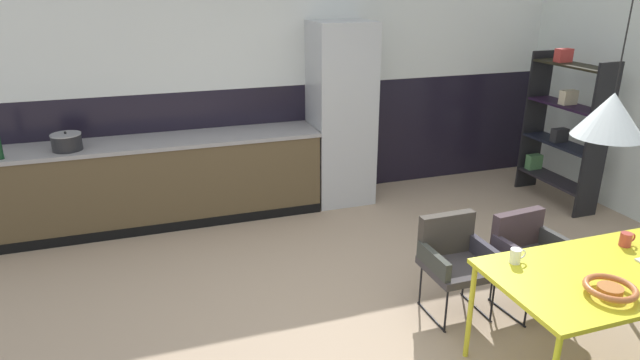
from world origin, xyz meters
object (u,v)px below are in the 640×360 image
at_px(cooking_pot, 67,142).
at_px(open_shelf_unit, 562,126).
at_px(fruit_bowl, 610,289).
at_px(mug_short_terracotta, 626,239).
at_px(pendant_lamp_over_table_near, 611,115).
at_px(refrigerator_column, 341,115).
at_px(armchair_head_of_table, 528,247).
at_px(dining_table, 610,278).
at_px(mug_glass_clear, 516,256).
at_px(armchair_corner_seat, 454,253).

height_order(cooking_pot, open_shelf_unit, open_shelf_unit).
height_order(fruit_bowl, cooking_pot, cooking_pot).
xyz_separation_m(mug_short_terracotta, pendant_lamp_over_table_near, (-0.67, -0.29, 0.98)).
height_order(refrigerator_column, pendant_lamp_over_table_near, pendant_lamp_over_table_near).
bearing_deg(armchair_head_of_table, mug_short_terracotta, 112.97).
bearing_deg(armchair_head_of_table, refrigerator_column, -81.96).
xyz_separation_m(armchair_head_of_table, cooking_pot, (-3.44, 2.44, 0.49)).
height_order(refrigerator_column, armchair_head_of_table, refrigerator_column).
relative_size(refrigerator_column, dining_table, 1.34).
bearing_deg(mug_short_terracotta, mug_glass_clear, 177.34).
xyz_separation_m(armchair_corner_seat, fruit_bowl, (0.29, -1.14, 0.30)).
bearing_deg(pendant_lamp_over_table_near, fruit_bowl, -63.98).
height_order(armchair_head_of_table, pendant_lamp_over_table_near, pendant_lamp_over_table_near).
xyz_separation_m(mug_short_terracotta, open_shelf_unit, (1.47, 2.29, 0.10)).
bearing_deg(refrigerator_column, cooking_pot, -178.01).
bearing_deg(pendant_lamp_over_table_near, armchair_corner_seat, 102.52).
distance_m(mug_glass_clear, open_shelf_unit, 3.24).
relative_size(armchair_corner_seat, fruit_bowl, 2.57).
bearing_deg(armchair_corner_seat, armchair_head_of_table, 167.35).
distance_m(dining_table, armchair_corner_seat, 1.09).
xyz_separation_m(armchair_corner_seat, mug_glass_clear, (0.02, -0.65, 0.31)).
height_order(armchair_corner_seat, cooking_pot, cooking_pot).
relative_size(dining_table, fruit_bowl, 5.14).
bearing_deg(cooking_pot, dining_table, -43.86).
bearing_deg(fruit_bowl, armchair_head_of_table, 74.36).
xyz_separation_m(fruit_bowl, open_shelf_unit, (2.06, 2.74, 0.10)).
height_order(refrigerator_column, open_shelf_unit, refrigerator_column).
bearing_deg(cooking_pot, refrigerator_column, 1.99).
distance_m(mug_short_terracotta, cooking_pot, 4.81).
bearing_deg(refrigerator_column, armchair_corner_seat, -89.51).
relative_size(armchair_corner_seat, open_shelf_unit, 0.44).
xyz_separation_m(fruit_bowl, cooking_pot, (-3.16, 3.46, 0.20)).
xyz_separation_m(refrigerator_column, mug_short_terracotta, (0.91, -3.11, -0.23)).
xyz_separation_m(armchair_corner_seat, pendant_lamp_over_table_near, (0.22, -0.99, 1.29)).
height_order(refrigerator_column, cooking_pot, refrigerator_column).
bearing_deg(mug_glass_clear, armchair_head_of_table, 43.51).
xyz_separation_m(dining_table, pendant_lamp_over_table_near, (-0.30, -0.05, 1.08)).
xyz_separation_m(armchair_head_of_table, mug_short_terracotta, (0.30, -0.57, 0.29)).
distance_m(armchair_head_of_table, pendant_lamp_over_table_near, 1.58).
xyz_separation_m(refrigerator_column, dining_table, (0.54, -3.35, -0.32)).
bearing_deg(mug_glass_clear, mug_short_terracotta, -2.66).
distance_m(dining_table, mug_short_terracotta, 0.45).
bearing_deg(mug_glass_clear, cooking_pot, 134.16).
bearing_deg(mug_short_terracotta, fruit_bowl, -142.77).
bearing_deg(armchair_head_of_table, pendant_lamp_over_table_near, 62.03).
distance_m(fruit_bowl, mug_short_terracotta, 0.74).
bearing_deg(armchair_corner_seat, fruit_bowl, 104.01).
bearing_deg(pendant_lamp_over_table_near, cooking_pot, 133.00).
bearing_deg(mug_glass_clear, armchair_corner_seat, 92.00).
bearing_deg(dining_table, pendant_lamp_over_table_near, -170.68).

